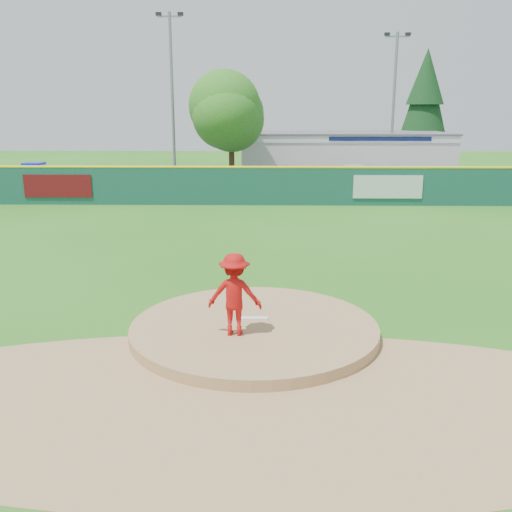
{
  "coord_description": "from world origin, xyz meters",
  "views": [
    {
      "loc": [
        0.26,
        -11.9,
        4.84
      ],
      "look_at": [
        0.0,
        2.0,
        1.3
      ],
      "focal_mm": 40.0,
      "sensor_mm": 36.0,
      "label": 1
    }
  ],
  "objects_px": {
    "playground_slide": "(34,177)",
    "deciduous_tree": "(231,116)",
    "pool_building_grp": "(342,154)",
    "conifer_tree": "(425,102)",
    "van": "(361,175)",
    "light_pole_left": "(172,92)",
    "light_pole_right": "(394,101)",
    "pitcher": "(235,294)"
  },
  "relations": [
    {
      "from": "playground_slide",
      "to": "deciduous_tree",
      "type": "xyz_separation_m",
      "value": [
        12.13,
        1.85,
        3.66
      ]
    },
    {
      "from": "pool_building_grp",
      "to": "conifer_tree",
      "type": "height_order",
      "value": "conifer_tree"
    },
    {
      "from": "van",
      "to": "light_pole_left",
      "type": "xyz_separation_m",
      "value": [
        -12.47,
        1.13,
        5.31
      ]
    },
    {
      "from": "playground_slide",
      "to": "deciduous_tree",
      "type": "relative_size",
      "value": 0.44
    },
    {
      "from": "deciduous_tree",
      "to": "conifer_tree",
      "type": "xyz_separation_m",
      "value": [
        15.0,
        11.0,
        0.99
      ]
    },
    {
      "from": "playground_slide",
      "to": "conifer_tree",
      "type": "bearing_deg",
      "value": 25.35
    },
    {
      "from": "pool_building_grp",
      "to": "light_pole_right",
      "type": "relative_size",
      "value": 1.52
    },
    {
      "from": "light_pole_left",
      "to": "light_pole_right",
      "type": "distance_m",
      "value": 15.14
    },
    {
      "from": "playground_slide",
      "to": "light_pole_left",
      "type": "height_order",
      "value": "light_pole_left"
    },
    {
      "from": "van",
      "to": "pitcher",
      "type": "bearing_deg",
      "value": 149.89
    },
    {
      "from": "deciduous_tree",
      "to": "light_pole_left",
      "type": "bearing_deg",
      "value": 153.43
    },
    {
      "from": "light_pole_right",
      "to": "deciduous_tree",
      "type": "bearing_deg",
      "value": -160.02
    },
    {
      "from": "van",
      "to": "conifer_tree",
      "type": "bearing_deg",
      "value": -48.37
    },
    {
      "from": "pitcher",
      "to": "deciduous_tree",
      "type": "distance_m",
      "value": 25.86
    },
    {
      "from": "pool_building_grp",
      "to": "light_pole_left",
      "type": "height_order",
      "value": "light_pole_left"
    },
    {
      "from": "playground_slide",
      "to": "light_pole_left",
      "type": "distance_m",
      "value": 10.36
    },
    {
      "from": "pool_building_grp",
      "to": "conifer_tree",
      "type": "xyz_separation_m",
      "value": [
        7.0,
        4.01,
        3.88
      ]
    },
    {
      "from": "deciduous_tree",
      "to": "pool_building_grp",
      "type": "bearing_deg",
      "value": 41.16
    },
    {
      "from": "pitcher",
      "to": "playground_slide",
      "type": "bearing_deg",
      "value": -55.73
    },
    {
      "from": "pool_building_grp",
      "to": "light_pole_right",
      "type": "xyz_separation_m",
      "value": [
        3.0,
        -2.99,
        3.88
      ]
    },
    {
      "from": "van",
      "to": "playground_slide",
      "type": "relative_size",
      "value": 1.63
    },
    {
      "from": "deciduous_tree",
      "to": "light_pole_right",
      "type": "relative_size",
      "value": 0.74
    },
    {
      "from": "pitcher",
      "to": "conifer_tree",
      "type": "height_order",
      "value": "conifer_tree"
    },
    {
      "from": "pool_building_grp",
      "to": "light_pole_right",
      "type": "height_order",
      "value": "light_pole_right"
    },
    {
      "from": "van",
      "to": "playground_slide",
      "type": "height_order",
      "value": "playground_slide"
    },
    {
      "from": "conifer_tree",
      "to": "van",
      "type": "bearing_deg",
      "value": -122.82
    },
    {
      "from": "pitcher",
      "to": "playground_slide",
      "type": "relative_size",
      "value": 0.55
    },
    {
      "from": "deciduous_tree",
      "to": "conifer_tree",
      "type": "bearing_deg",
      "value": 36.25
    },
    {
      "from": "van",
      "to": "conifer_tree",
      "type": "height_order",
      "value": "conifer_tree"
    },
    {
      "from": "van",
      "to": "deciduous_tree",
      "type": "height_order",
      "value": "deciduous_tree"
    },
    {
      "from": "pitcher",
      "to": "van",
      "type": "distance_m",
      "value": 27.33
    },
    {
      "from": "pitcher",
      "to": "playground_slide",
      "type": "distance_m",
      "value": 27.41
    },
    {
      "from": "pitcher",
      "to": "light_pole_right",
      "type": "relative_size",
      "value": 0.18
    },
    {
      "from": "pitcher",
      "to": "light_pole_left",
      "type": "distance_m",
      "value": 28.57
    },
    {
      "from": "van",
      "to": "deciduous_tree",
      "type": "xyz_separation_m",
      "value": [
        -8.47,
        -0.87,
        3.81
      ]
    },
    {
      "from": "pitcher",
      "to": "light_pole_left",
      "type": "height_order",
      "value": "light_pole_left"
    },
    {
      "from": "conifer_tree",
      "to": "light_pole_left",
      "type": "bearing_deg",
      "value": -154.65
    },
    {
      "from": "deciduous_tree",
      "to": "light_pole_right",
      "type": "height_order",
      "value": "light_pole_right"
    },
    {
      "from": "van",
      "to": "light_pole_left",
      "type": "bearing_deg",
      "value": 69.29
    },
    {
      "from": "pool_building_grp",
      "to": "van",
      "type": "bearing_deg",
      "value": -85.62
    },
    {
      "from": "light_pole_left",
      "to": "pool_building_grp",
      "type": "bearing_deg",
      "value": 22.6
    },
    {
      "from": "pitcher",
      "to": "deciduous_tree",
      "type": "height_order",
      "value": "deciduous_tree"
    }
  ]
}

